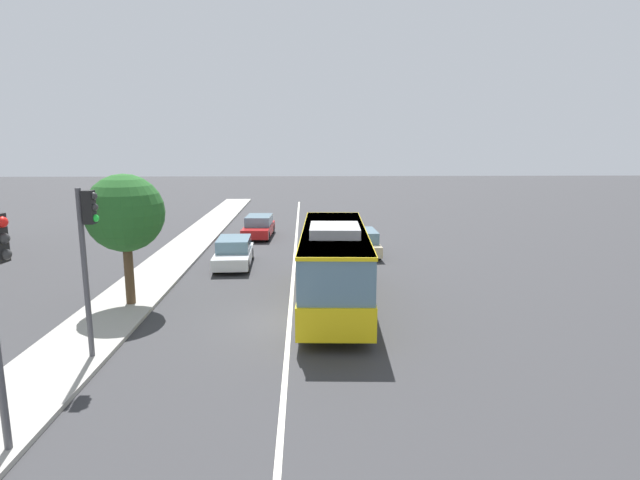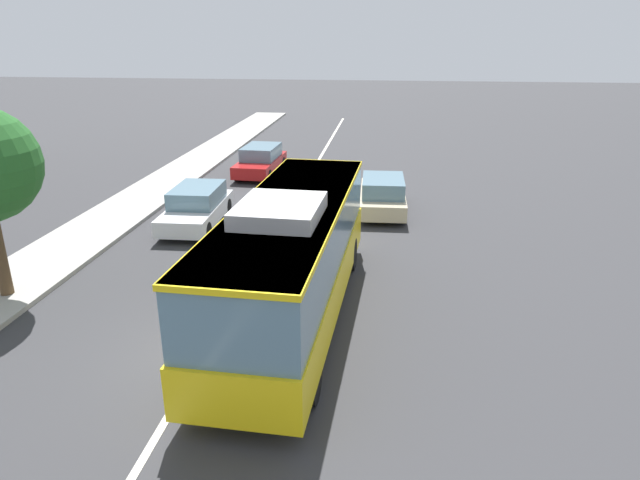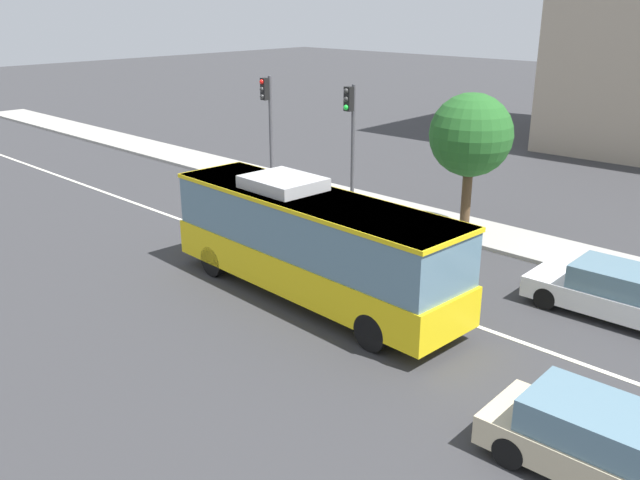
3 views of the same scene
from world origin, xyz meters
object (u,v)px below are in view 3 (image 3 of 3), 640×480
transit_bus (311,240)px  traffic_light_near_corner (268,113)px  sedan_beige (604,445)px  street_tree_kerbside_left (471,136)px  traffic_light_mid_block (351,126)px  sedan_white (614,292)px

transit_bus → traffic_light_near_corner: bearing=146.0°
sedan_beige → traffic_light_near_corner: (-19.36, 9.40, 2.84)m
traffic_light_near_corner → street_tree_kerbside_left: bearing=99.7°
traffic_light_near_corner → traffic_light_mid_block: 4.81m
sedan_beige → street_tree_kerbside_left: bearing=130.7°
transit_bus → street_tree_kerbside_left: 8.34m
traffic_light_near_corner → transit_bus: bearing=58.4°
traffic_light_mid_block → traffic_light_near_corner: bearing=-86.0°
transit_bus → sedan_beige: bearing=-10.0°
sedan_white → transit_bus: bearing=33.3°
traffic_light_mid_block → transit_bus: bearing=36.0°
transit_bus → sedan_beige: 9.83m
sedan_beige → street_tree_kerbside_left: (-9.38, 10.23, 3.02)m
transit_bus → traffic_light_mid_block: traffic_light_mid_block is taller
street_tree_kerbside_left → sedan_beige: bearing=-47.5°
traffic_light_mid_block → street_tree_kerbside_left: size_ratio=0.98×
sedan_white → traffic_light_near_corner: bearing=-9.9°
traffic_light_mid_block → sedan_white: bearing=80.1°
sedan_beige → sedan_white: bearing=108.2°
traffic_light_near_corner → traffic_light_mid_block: size_ratio=1.00×
sedan_beige → traffic_light_mid_block: traffic_light_mid_block is taller
sedan_beige → traffic_light_near_corner: size_ratio=0.88×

